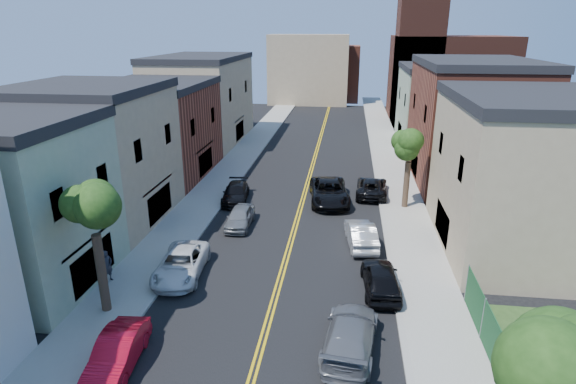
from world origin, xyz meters
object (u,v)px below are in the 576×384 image
(black_suv_lane, at_px, (329,192))
(grey_car_right, at_px, (350,335))
(white_pickup, at_px, (181,264))
(black_car_right, at_px, (381,278))
(pedestrian_left, at_px, (107,266))
(grey_car_left, at_px, (240,217))
(dark_car_right_far, at_px, (372,187))
(black_car_left, at_px, (236,193))
(red_sedan, at_px, (117,353))
(silver_car_right, at_px, (361,234))

(black_suv_lane, bearing_deg, grey_car_right, -91.43)
(white_pickup, xyz_separation_m, black_car_right, (10.87, -0.28, 0.05))
(white_pickup, xyz_separation_m, pedestrian_left, (-3.60, -1.33, 0.32))
(grey_car_left, distance_m, dark_car_right_far, 12.06)
(black_car_left, bearing_deg, black_suv_lane, -0.73)
(grey_car_left, bearing_deg, red_sedan, -97.02)
(grey_car_right, relative_size, dark_car_right_far, 1.00)
(black_car_left, distance_m, pedestrian_left, 13.88)
(black_car_right, bearing_deg, grey_car_right, 68.71)
(black_car_left, xyz_separation_m, black_car_right, (10.65, -12.28, 0.09))
(grey_car_left, distance_m, silver_car_right, 8.46)
(grey_car_right, bearing_deg, black_suv_lane, -78.01)
(black_car_left, relative_size, pedestrian_left, 2.62)
(dark_car_right_far, distance_m, pedestrian_left, 21.74)
(silver_car_right, bearing_deg, black_car_right, 91.94)
(white_pickup, xyz_separation_m, black_car_left, (0.23, 12.00, -0.04))
(grey_car_right, xyz_separation_m, dark_car_right_far, (1.70, 20.02, -0.04))
(black_car_right, relative_size, silver_car_right, 0.98)
(red_sedan, xyz_separation_m, silver_car_right, (9.94, 12.71, 0.06))
(black_car_left, height_order, black_car_right, black_car_right)
(black_car_left, height_order, dark_car_right_far, dark_car_right_far)
(dark_car_right_far, bearing_deg, white_pickup, 56.42)
(silver_car_right, distance_m, dark_car_right_far, 9.65)
(white_pickup, distance_m, grey_car_left, 7.30)
(red_sedan, bearing_deg, black_suv_lane, 64.05)
(pedestrian_left, bearing_deg, grey_car_left, -11.96)
(black_suv_lane, distance_m, pedestrian_left, 17.95)
(black_car_right, bearing_deg, white_pickup, -5.21)
(white_pickup, xyz_separation_m, black_suv_lane, (7.60, 12.69, 0.16))
(red_sedan, bearing_deg, dark_car_right_far, 58.38)
(black_car_right, distance_m, silver_car_right, 5.54)
(red_sedan, relative_size, grey_car_left, 1.05)
(black_car_right, relative_size, pedestrian_left, 2.54)
(grey_car_left, height_order, grey_car_right, grey_car_right)
(black_suv_lane, bearing_deg, dark_car_right_far, 24.49)
(grey_car_left, bearing_deg, black_suv_lane, 43.12)
(black_car_left, bearing_deg, white_pickup, -97.17)
(silver_car_right, bearing_deg, black_suv_lane, -80.42)
(red_sedan, xyz_separation_m, pedestrian_left, (-3.60, 6.20, 0.34))
(red_sedan, height_order, grey_car_right, grey_car_right)
(black_car_right, relative_size, black_suv_lane, 0.72)
(silver_car_right, bearing_deg, white_pickup, 19.76)
(silver_car_right, xyz_separation_m, pedestrian_left, (-13.54, -6.51, 0.28))
(silver_car_right, bearing_deg, dark_car_right_far, -104.05)
(red_sedan, relative_size, black_car_left, 0.91)
(red_sedan, relative_size, grey_car_right, 0.81)
(black_suv_lane, bearing_deg, white_pickup, -127.75)
(grey_car_right, height_order, dark_car_right_far, grey_car_right)
(grey_car_right, height_order, black_car_right, black_car_right)
(silver_car_right, distance_m, pedestrian_left, 15.03)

